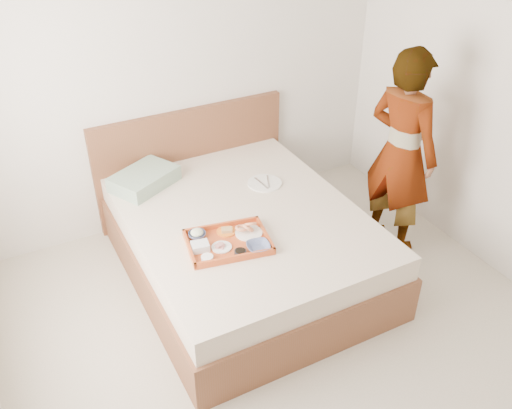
{
  "coord_description": "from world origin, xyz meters",
  "views": [
    {
      "loc": [
        -1.38,
        -1.9,
        2.73
      ],
      "look_at": [
        0.09,
        0.9,
        0.65
      ],
      "focal_mm": 38.68,
      "sensor_mm": 36.0,
      "label": 1
    }
  ],
  "objects_px": {
    "dinner_plate": "(265,183)",
    "person": "(401,153)",
    "tray": "(228,242)",
    "bed": "(244,243)"
  },
  "relations": [
    {
      "from": "tray",
      "to": "person",
      "type": "height_order",
      "value": "person"
    },
    {
      "from": "bed",
      "to": "dinner_plate",
      "type": "relative_size",
      "value": 7.58
    },
    {
      "from": "tray",
      "to": "dinner_plate",
      "type": "distance_m",
      "value": 0.81
    },
    {
      "from": "bed",
      "to": "person",
      "type": "xyz_separation_m",
      "value": [
        1.22,
        -0.2,
        0.54
      ]
    },
    {
      "from": "dinner_plate",
      "to": "person",
      "type": "bearing_deg",
      "value": -28.73
    },
    {
      "from": "tray",
      "to": "person",
      "type": "distance_m",
      "value": 1.49
    },
    {
      "from": "tray",
      "to": "dinner_plate",
      "type": "xyz_separation_m",
      "value": [
        0.58,
        0.56,
        -0.02
      ]
    },
    {
      "from": "tray",
      "to": "bed",
      "type": "bearing_deg",
      "value": 58.39
    },
    {
      "from": "dinner_plate",
      "to": "person",
      "type": "height_order",
      "value": "person"
    },
    {
      "from": "dinner_plate",
      "to": "person",
      "type": "relative_size",
      "value": 0.16
    }
  ]
}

